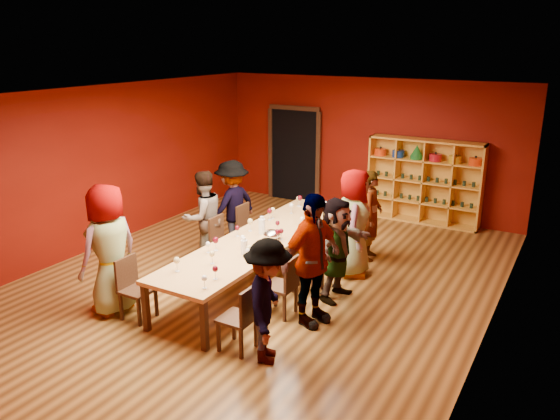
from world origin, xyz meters
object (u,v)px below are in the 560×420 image
(chair_person_left_0, at_px, (133,285))
(chair_person_left_3, at_px, (248,226))
(chair_person_left_2, at_px, (222,239))
(person_right_2, at_px, (337,249))
(chair_person_right_3, at_px, (338,243))
(person_right_3, at_px, (353,223))
(chair_person_right_1, at_px, (285,283))
(person_left_2, at_px, (203,217))
(chair_person_right_2, at_px, (313,262))
(tasting_table, at_px, (262,240))
(chair_person_right_0, at_px, (242,315))
(person_right_1, at_px, (312,260))
(shelving_unit, at_px, (425,177))
(person_left_0, at_px, (109,249))
(person_left_3, at_px, (232,205))
(person_right_4, at_px, (371,215))
(spittoon_bowl, at_px, (272,234))
(chair_person_right_4, at_px, (356,230))
(wine_bottle, at_px, (316,207))
(person_right_0, at_px, (268,301))

(chair_person_left_0, height_order, chair_person_left_3, same)
(chair_person_left_2, bearing_deg, person_right_2, -3.48)
(chair_person_right_3, distance_m, person_right_3, 0.48)
(chair_person_right_1, xyz_separation_m, chair_person_right_3, (0.00, 1.82, 0.00))
(person_right_3, bearing_deg, person_left_2, 86.14)
(chair_person_left_2, bearing_deg, chair_person_right_2, -4.22)
(tasting_table, xyz_separation_m, chair_person_left_2, (-0.91, 0.15, -0.20))
(person_left_2, distance_m, chair_person_right_0, 3.06)
(person_right_1, relative_size, chair_person_right_3, 2.09)
(shelving_unit, xyz_separation_m, person_right_3, (-0.22, -3.36, -0.08))
(shelving_unit, distance_m, person_left_0, 6.84)
(tasting_table, distance_m, chair_person_left_3, 1.35)
(chair_person_left_0, height_order, person_right_3, person_right_3)
(chair_person_left_2, bearing_deg, chair_person_right_1, -29.06)
(person_left_2, bearing_deg, person_left_3, -164.18)
(person_right_4, xyz_separation_m, spittoon_bowl, (-1.00, -1.74, 0.01))
(person_left_2, xyz_separation_m, chair_person_right_4, (2.21, 1.62, -0.33))
(chair_person_left_3, relative_size, chair_person_right_1, 1.00)
(tasting_table, distance_m, shelving_unit, 4.55)
(person_right_4, xyz_separation_m, wine_bottle, (-0.99, -0.20, 0.06))
(chair_person_left_3, height_order, chair_person_right_1, same)
(chair_person_right_2, bearing_deg, person_right_3, 74.46)
(chair_person_left_0, bearing_deg, shelving_unit, 69.84)
(tasting_table, relative_size, person_left_2, 2.73)
(chair_person_right_1, height_order, chair_person_right_3, same)
(chair_person_left_3, relative_size, chair_person_right_3, 1.00)
(chair_person_right_2, xyz_separation_m, person_right_4, (0.26, 1.75, 0.31))
(person_right_2, relative_size, person_right_3, 0.88)
(chair_person_left_2, xyz_separation_m, person_right_0, (2.20, -2.09, 0.29))
(chair_person_right_3, bearing_deg, person_left_3, 179.73)
(person_right_2, bearing_deg, chair_person_right_1, 161.50)
(tasting_table, xyz_separation_m, wine_bottle, (0.19, 1.57, 0.17))
(tasting_table, height_order, spittoon_bowl, spittoon_bowl)
(person_left_0, bearing_deg, person_right_2, 132.56)
(chair_person_left_3, bearing_deg, person_left_0, -97.79)
(person_left_0, height_order, person_right_4, person_left_0)
(chair_person_left_3, relative_size, chair_person_right_2, 1.00)
(person_right_0, xyz_separation_m, person_right_2, (0.01, 1.96, 0.01))
(person_right_0, distance_m, spittoon_bowl, 2.26)
(person_right_0, bearing_deg, shelving_unit, -25.16)
(chair_person_right_0, relative_size, person_right_2, 0.56)
(shelving_unit, distance_m, person_right_2, 4.30)
(chair_person_left_2, relative_size, spittoon_bowl, 3.16)
(chair_person_left_0, height_order, person_right_2, person_right_2)
(chair_person_left_0, xyz_separation_m, wine_bottle, (1.10, 3.53, 0.37))
(chair_person_right_3, xyz_separation_m, chair_person_right_4, (0.00, 0.81, 0.00))
(person_left_0, xyz_separation_m, chair_person_right_2, (2.22, 1.98, -0.45))
(person_left_2, height_order, chair_person_right_0, person_left_2)
(person_left_3, relative_size, spittoon_bowl, 5.98)
(chair_person_left_0, xyz_separation_m, chair_person_right_1, (1.82, 1.11, 0.00))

